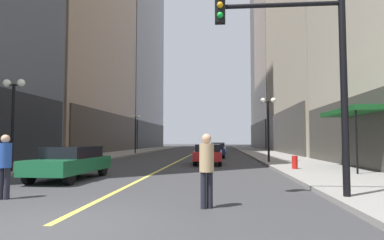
# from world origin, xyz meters

# --- Properties ---
(ground_plane) EXTENTS (200.00, 200.00, 0.00)m
(ground_plane) POSITION_xyz_m (0.00, 35.00, 0.00)
(ground_plane) COLOR #38383A
(sidewalk_left) EXTENTS (4.50, 78.00, 0.15)m
(sidewalk_left) POSITION_xyz_m (-8.25, 35.00, 0.07)
(sidewalk_left) COLOR gray
(sidewalk_left) RESTS_ON ground
(sidewalk_right) EXTENTS (4.50, 78.00, 0.15)m
(sidewalk_right) POSITION_xyz_m (8.25, 35.00, 0.07)
(sidewalk_right) COLOR gray
(sidewalk_right) RESTS_ON ground
(lane_centre_stripe) EXTENTS (0.16, 70.00, 0.01)m
(lane_centre_stripe) POSITION_xyz_m (0.00, 35.00, 0.00)
(lane_centre_stripe) COLOR #E5D64C
(lane_centre_stripe) RESTS_ON ground
(storefront_awning_right) EXTENTS (1.60, 4.90, 3.12)m
(storefront_awning_right) POSITION_xyz_m (9.69, 11.06, 2.98)
(storefront_awning_right) COLOR #144C1E
(storefront_awning_right) RESTS_ON ground
(car_green) EXTENTS (1.89, 4.48, 1.32)m
(car_green) POSITION_xyz_m (-2.83, 7.04, 0.72)
(car_green) COLOR #196038
(car_green) RESTS_ON ground
(car_red) EXTENTS (1.76, 4.58, 1.32)m
(car_red) POSITION_xyz_m (2.41, 15.87, 0.72)
(car_red) COLOR #B21919
(car_red) RESTS_ON ground
(car_navy) EXTENTS (1.76, 4.42, 1.32)m
(car_navy) POSITION_xyz_m (2.73, 24.23, 0.72)
(car_navy) COLOR #141E4C
(car_navy) RESTS_ON ground
(car_white) EXTENTS (1.90, 4.64, 1.32)m
(car_white) POSITION_xyz_m (2.86, 33.37, 0.72)
(car_white) COLOR silver
(car_white) RESTS_ON ground
(pedestrian_in_tan_trench) EXTENTS (0.46, 0.46, 1.73)m
(pedestrian_in_tan_trench) POSITION_xyz_m (2.87, 1.83, 1.01)
(pedestrian_in_tan_trench) COLOR black
(pedestrian_in_tan_trench) RESTS_ON ground
(pedestrian_in_blue_hoodie) EXTENTS (0.41, 0.41, 1.73)m
(pedestrian_in_blue_hoodie) POSITION_xyz_m (-2.59, 2.54, 1.01)
(pedestrian_in_blue_hoodie) COLOR black
(pedestrian_in_blue_hoodie) RESTS_ON ground
(traffic_light_near_right) EXTENTS (3.43, 0.35, 5.65)m
(traffic_light_near_right) POSITION_xyz_m (5.35, 2.89, 3.74)
(traffic_light_near_right) COLOR black
(traffic_light_near_right) RESTS_ON ground
(street_lamp_left_near) EXTENTS (1.06, 0.36, 4.43)m
(street_lamp_left_near) POSITION_xyz_m (-6.40, 8.62, 3.26)
(street_lamp_left_near) COLOR black
(street_lamp_left_near) RESTS_ON ground
(street_lamp_left_far) EXTENTS (1.06, 0.36, 4.43)m
(street_lamp_left_far) POSITION_xyz_m (-6.40, 30.95, 3.26)
(street_lamp_left_far) COLOR black
(street_lamp_left_far) RESTS_ON ground
(street_lamp_right_mid) EXTENTS (1.06, 0.36, 4.43)m
(street_lamp_right_mid) POSITION_xyz_m (6.40, 16.53, 3.26)
(street_lamp_right_mid) COLOR black
(street_lamp_right_mid) RESTS_ON ground
(fire_hydrant_right) EXTENTS (0.28, 0.28, 0.80)m
(fire_hydrant_right) POSITION_xyz_m (6.90, 11.11, 0.40)
(fire_hydrant_right) COLOR red
(fire_hydrant_right) RESTS_ON ground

